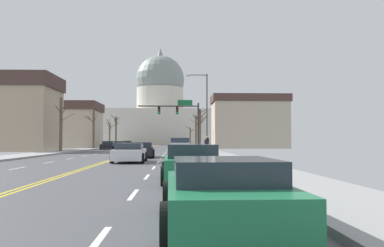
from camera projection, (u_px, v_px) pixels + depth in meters
The scene contains 28 objects.
ground at pixel (128, 154), 40.11m from camera, with size 20.00×180.00×0.20m.
signal_gantry at pixel (181, 114), 52.73m from camera, with size 7.91×0.41×6.46m.
street_lamp_right at pixel (204, 106), 46.10m from camera, with size 2.46×0.24×8.79m.
capitol_building at pixel (160, 111), 123.79m from camera, with size 32.27×22.21×29.39m.
sedan_near_00 at pixel (181, 147), 48.00m from camera, with size 2.14×4.45×1.25m.
pickup_truck_near_01 at pixel (180, 147), 41.04m from camera, with size 2.30×5.50×1.65m.
sedan_near_02 at pixel (142, 150), 33.87m from camera, with size 2.22×4.74×1.25m.
sedan_near_03 at pixel (130, 153), 26.72m from camera, with size 2.09×4.46×1.24m.
sedan_near_04 at pixel (192, 157), 20.45m from camera, with size 2.01×4.69×1.22m.
sedan_near_05 at pixel (191, 164), 14.40m from camera, with size 2.17×4.34×1.31m.
sedan_near_06 at pixel (223, 194), 6.93m from camera, with size 2.14×4.47×1.16m.
sedan_oncoming_00 at pixel (108, 146), 59.32m from camera, with size 2.00×4.58×1.26m.
sedan_oncoming_01 at pixel (118, 145), 72.06m from camera, with size 2.07×4.63×1.19m.
sedan_oncoming_02 at pixel (127, 144), 82.56m from camera, with size 1.97×4.22×1.24m.
flank_building_00 at pixel (2, 113), 52.44m from camera, with size 13.80×8.93×9.75m.
flank_building_01 at pixel (61, 125), 73.21m from camera, with size 13.71×10.06×8.09m.
flank_building_02 at pixel (249, 122), 68.68m from camera, with size 12.77×6.88×8.92m.
bare_tree_00 at pixel (200, 128), 62.88m from camera, with size 2.32×1.07×6.16m.
bare_tree_01 at pixel (93, 128), 62.43m from camera, with size 2.16×1.80×6.62m.
bare_tree_02 at pixel (190, 136), 92.77m from camera, with size 2.60×2.04×4.46m.
bare_tree_03 at pixel (61, 123), 48.20m from camera, with size 2.08×2.30×6.31m.
bare_tree_04 at pixel (200, 130), 57.56m from camera, with size 1.28×1.93×5.48m.
bare_tree_05 at pixel (116, 130), 85.99m from camera, with size 1.89×2.17×6.50m.
bare_tree_06 at pixel (196, 131), 69.75m from camera, with size 2.27×2.24×5.76m.
bare_tree_07 at pixel (110, 133), 81.51m from camera, with size 2.56×2.66×5.50m.
pedestrian_00 at pixel (207, 143), 41.14m from camera, with size 0.35×0.34×1.71m.
pedestrian_01 at pixel (206, 144), 43.49m from camera, with size 0.35×0.34×1.55m.
bicycle_parked at pixel (205, 149), 43.32m from camera, with size 0.12×1.77×0.85m.
Camera 1 is at (4.62, -40.42, 1.48)m, focal length 38.26 mm.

